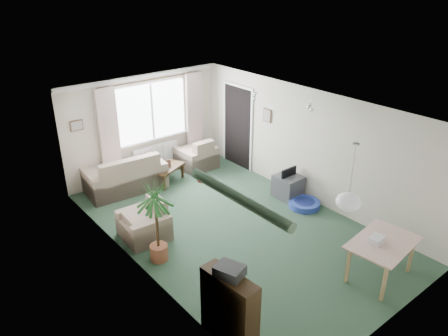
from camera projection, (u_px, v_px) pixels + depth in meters
ground at (234, 227)px, 8.42m from camera, size 6.50×6.50×0.00m
window at (151, 112)px, 10.18m from camera, size 1.80×0.03×1.30m
curtain_rod at (151, 79)px, 9.80m from camera, size 2.60×0.03×0.03m
curtain_left at (109, 133)px, 9.55m from camera, size 0.45×0.08×2.00m
curtain_right at (194, 113)px, 10.87m from camera, size 0.45×0.08×2.00m
radiator at (155, 155)px, 10.61m from camera, size 1.20×0.10×0.55m
doorway at (238, 127)px, 10.69m from camera, size 0.03×0.95×2.00m
pendant_lamp at (348, 202)px, 6.29m from camera, size 0.36×0.36×0.36m
tinsel_garland at (238, 198)px, 4.74m from camera, size 1.60×1.60×0.12m
bauble_cluster_a at (255, 94)px, 8.87m from camera, size 0.20×0.20×0.20m
bauble_cluster_b at (310, 104)px, 8.20m from camera, size 0.20×0.20×0.20m
wall_picture_back at (77, 126)px, 9.13m from camera, size 0.28×0.03×0.22m
wall_picture_right at (267, 115)px, 9.75m from camera, size 0.03×0.24×0.30m
sofa at (125, 172)px, 9.69m from camera, size 1.78×1.05×0.86m
armchair_corner at (196, 153)px, 10.80m from camera, size 0.87×0.82×0.76m
armchair_left at (144, 220)px, 7.96m from camera, size 0.83×0.87×0.73m
coffee_table at (167, 174)px, 10.11m from camera, size 0.98×0.78×0.39m
photo_frame at (168, 163)px, 10.03m from camera, size 0.12×0.06×0.16m
bookshelf at (229, 308)px, 5.69m from camera, size 0.35×0.86×1.02m
hifi_box at (230, 271)px, 5.48m from camera, size 0.38×0.42×0.14m
houseplant at (157, 221)px, 7.18m from camera, size 0.85×0.85×1.52m
dining_table at (380, 260)px, 6.93m from camera, size 1.12×0.81×0.65m
gift_box at (376, 240)px, 6.76m from camera, size 0.27×0.21×0.12m
tv_cube at (288, 187)px, 9.43m from camera, size 0.50×0.55×0.50m
pet_bed at (304, 204)px, 9.11m from camera, size 0.84×0.84×0.13m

